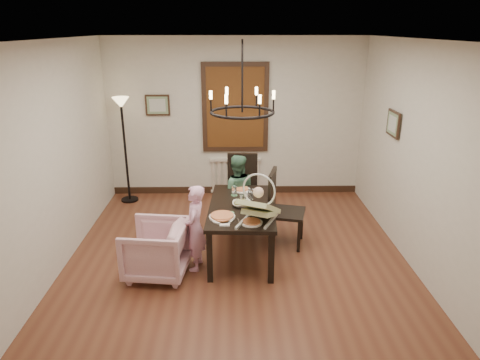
{
  "coord_description": "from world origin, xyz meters",
  "views": [
    {
      "loc": [
        -0.06,
        -4.98,
        2.94
      ],
      "look_at": [
        0.04,
        0.27,
        1.05
      ],
      "focal_mm": 32.0,
      "sensor_mm": 36.0,
      "label": 1
    }
  ],
  "objects_px": {
    "chair_right": "(287,209)",
    "dining_table": "(242,211)",
    "seated_man": "(237,199)",
    "floor_lamp": "(125,152)",
    "chair_far": "(242,190)",
    "baby_bouncer": "(259,205)",
    "elderly_woman": "(195,235)",
    "drinking_glass": "(242,199)",
    "armchair": "(156,250)"
  },
  "relations": [
    {
      "from": "chair_right",
      "to": "dining_table",
      "type": "bearing_deg",
      "value": 126.32
    },
    {
      "from": "dining_table",
      "to": "seated_man",
      "type": "xyz_separation_m",
      "value": [
        -0.06,
        0.77,
        -0.14
      ]
    },
    {
      "from": "seated_man",
      "to": "floor_lamp",
      "type": "xyz_separation_m",
      "value": [
        -1.9,
        1.16,
        0.41
      ]
    },
    {
      "from": "chair_far",
      "to": "seated_man",
      "type": "bearing_deg",
      "value": -106.67
    },
    {
      "from": "baby_bouncer",
      "to": "elderly_woman",
      "type": "bearing_deg",
      "value": -163.64
    },
    {
      "from": "chair_far",
      "to": "baby_bouncer",
      "type": "distance_m",
      "value": 1.55
    },
    {
      "from": "elderly_woman",
      "to": "drinking_glass",
      "type": "distance_m",
      "value": 0.79
    },
    {
      "from": "dining_table",
      "to": "chair_right",
      "type": "height_order",
      "value": "chair_right"
    },
    {
      "from": "armchair",
      "to": "elderly_woman",
      "type": "distance_m",
      "value": 0.51
    },
    {
      "from": "dining_table",
      "to": "armchair",
      "type": "relative_size",
      "value": 2.08
    },
    {
      "from": "seated_man",
      "to": "baby_bouncer",
      "type": "distance_m",
      "value": 1.33
    },
    {
      "from": "seated_man",
      "to": "drinking_glass",
      "type": "xyz_separation_m",
      "value": [
        0.06,
        -0.73,
        0.29
      ]
    },
    {
      "from": "chair_right",
      "to": "elderly_woman",
      "type": "distance_m",
      "value": 1.38
    },
    {
      "from": "chair_far",
      "to": "elderly_woman",
      "type": "xyz_separation_m",
      "value": [
        -0.62,
        -1.38,
        -0.07
      ]
    },
    {
      "from": "dining_table",
      "to": "chair_far",
      "type": "relative_size",
      "value": 1.45
    },
    {
      "from": "chair_far",
      "to": "chair_right",
      "type": "bearing_deg",
      "value": -49.18
    },
    {
      "from": "chair_right",
      "to": "elderly_woman",
      "type": "relative_size",
      "value": 1.17
    },
    {
      "from": "chair_far",
      "to": "chair_right",
      "type": "height_order",
      "value": "chair_right"
    },
    {
      "from": "dining_table",
      "to": "armchair",
      "type": "bearing_deg",
      "value": -152.14
    },
    {
      "from": "dining_table",
      "to": "chair_right",
      "type": "bearing_deg",
      "value": 25.13
    },
    {
      "from": "elderly_woman",
      "to": "dining_table",
      "type": "bearing_deg",
      "value": 127.19
    },
    {
      "from": "elderly_woman",
      "to": "baby_bouncer",
      "type": "height_order",
      "value": "baby_bouncer"
    },
    {
      "from": "chair_right",
      "to": "armchair",
      "type": "xyz_separation_m",
      "value": [
        -1.71,
        -0.76,
        -0.2
      ]
    },
    {
      "from": "dining_table",
      "to": "elderly_woman",
      "type": "relative_size",
      "value": 1.68
    },
    {
      "from": "chair_right",
      "to": "armchair",
      "type": "relative_size",
      "value": 1.45
    },
    {
      "from": "chair_right",
      "to": "chair_far",
      "type": "bearing_deg",
      "value": 52.49
    },
    {
      "from": "chair_far",
      "to": "drinking_glass",
      "type": "xyz_separation_m",
      "value": [
        -0.03,
        -0.98,
        0.24
      ]
    },
    {
      "from": "dining_table",
      "to": "seated_man",
      "type": "distance_m",
      "value": 0.79
    },
    {
      "from": "baby_bouncer",
      "to": "floor_lamp",
      "type": "xyz_separation_m",
      "value": [
        -2.16,
        2.4,
        -0.02
      ]
    },
    {
      "from": "seated_man",
      "to": "chair_far",
      "type": "bearing_deg",
      "value": -108.85
    },
    {
      "from": "dining_table",
      "to": "drinking_glass",
      "type": "distance_m",
      "value": 0.16
    },
    {
      "from": "chair_far",
      "to": "elderly_woman",
      "type": "distance_m",
      "value": 1.52
    },
    {
      "from": "dining_table",
      "to": "chair_far",
      "type": "distance_m",
      "value": 1.03
    },
    {
      "from": "chair_right",
      "to": "floor_lamp",
      "type": "xyz_separation_m",
      "value": [
        -2.6,
        1.67,
        0.35
      ]
    },
    {
      "from": "armchair",
      "to": "floor_lamp",
      "type": "distance_m",
      "value": 2.65
    },
    {
      "from": "chair_far",
      "to": "floor_lamp",
      "type": "height_order",
      "value": "floor_lamp"
    },
    {
      "from": "dining_table",
      "to": "armchair",
      "type": "xyz_separation_m",
      "value": [
        -1.07,
        -0.5,
        -0.29
      ]
    },
    {
      "from": "drinking_glass",
      "to": "chair_far",
      "type": "bearing_deg",
      "value": 88.41
    },
    {
      "from": "dining_table",
      "to": "floor_lamp",
      "type": "bearing_deg",
      "value": 138.43
    },
    {
      "from": "chair_right",
      "to": "drinking_glass",
      "type": "height_order",
      "value": "chair_right"
    },
    {
      "from": "elderly_woman",
      "to": "floor_lamp",
      "type": "xyz_separation_m",
      "value": [
        -1.37,
        2.29,
        0.44
      ]
    },
    {
      "from": "armchair",
      "to": "floor_lamp",
      "type": "bearing_deg",
      "value": -153.18
    },
    {
      "from": "elderly_woman",
      "to": "drinking_glass",
      "type": "xyz_separation_m",
      "value": [
        0.6,
        0.4,
        0.31
      ]
    },
    {
      "from": "armchair",
      "to": "seated_man",
      "type": "relative_size",
      "value": 0.77
    },
    {
      "from": "floor_lamp",
      "to": "baby_bouncer",
      "type": "bearing_deg",
      "value": -48.02
    },
    {
      "from": "seated_man",
      "to": "armchair",
      "type": "bearing_deg",
      "value": 51.77
    },
    {
      "from": "seated_man",
      "to": "drinking_glass",
      "type": "distance_m",
      "value": 0.78
    },
    {
      "from": "seated_man",
      "to": "baby_bouncer",
      "type": "height_order",
      "value": "baby_bouncer"
    },
    {
      "from": "seated_man",
      "to": "drinking_glass",
      "type": "height_order",
      "value": "seated_man"
    },
    {
      "from": "baby_bouncer",
      "to": "drinking_glass",
      "type": "bearing_deg",
      "value": 134.95
    }
  ]
}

